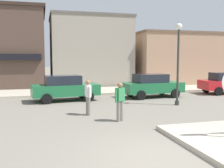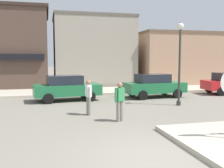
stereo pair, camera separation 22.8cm
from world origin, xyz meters
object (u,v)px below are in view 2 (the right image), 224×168
parked_car_nearest (67,87)px  parked_car_second (154,85)px  pedestrian_crossing_near (89,96)px  lamp_post (180,51)px  pedestrian_crossing_far (120,100)px

parked_car_nearest → parked_car_second: size_ratio=1.01×
parked_car_nearest → pedestrian_crossing_near: pedestrian_crossing_near is taller
lamp_post → pedestrian_crossing_far: bearing=-146.0°
parked_car_second → pedestrian_crossing_near: size_ratio=2.56×
parked_car_second → pedestrian_crossing_far: 7.18m
parked_car_nearest → lamp_post: bearing=-28.1°
parked_car_nearest → pedestrian_crossing_near: bearing=-81.3°
pedestrian_crossing_far → lamp_post: bearing=34.0°
parked_car_nearest → parked_car_second: 5.74m
parked_car_second → pedestrian_crossing_far: bearing=-124.0°
parked_car_second → lamp_post: bearing=-87.3°
parked_car_nearest → pedestrian_crossing_far: 6.20m
lamp_post → pedestrian_crossing_near: 5.76m
lamp_post → pedestrian_crossing_near: lamp_post is taller
pedestrian_crossing_far → parked_car_second: bearing=56.0°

